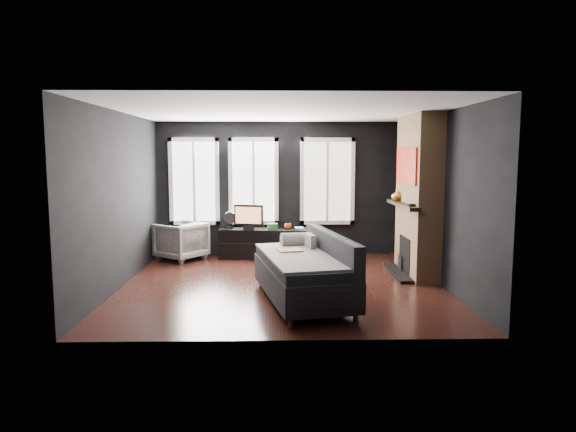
{
  "coord_description": "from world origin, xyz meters",
  "views": [
    {
      "loc": [
        -0.09,
        -7.95,
        2.04
      ],
      "look_at": [
        0.1,
        0.3,
        1.05
      ],
      "focal_mm": 32.0,
      "sensor_mm": 36.0,
      "label": 1
    }
  ],
  "objects_px": {
    "mantel_vase": "(397,195)",
    "monitor": "(249,215)",
    "mug": "(288,225)",
    "armchair": "(181,239)",
    "book": "(295,222)",
    "media_console": "(263,243)",
    "sofa": "(303,268)"
  },
  "relations": [
    {
      "from": "sofa",
      "to": "monitor",
      "type": "xyz_separation_m",
      "value": [
        -0.91,
        3.07,
        0.38
      ]
    },
    {
      "from": "armchair",
      "to": "book",
      "type": "relative_size",
      "value": 3.58
    },
    {
      "from": "monitor",
      "to": "mantel_vase",
      "type": "xyz_separation_m",
      "value": [
        2.68,
        -1.03,
        0.47
      ]
    },
    {
      "from": "mug",
      "to": "mantel_vase",
      "type": "xyz_separation_m",
      "value": [
        1.91,
        -0.99,
        0.67
      ]
    },
    {
      "from": "armchair",
      "to": "monitor",
      "type": "bearing_deg",
      "value": 132.74
    },
    {
      "from": "sofa",
      "to": "armchair",
      "type": "bearing_deg",
      "value": 115.52
    },
    {
      "from": "mug",
      "to": "book",
      "type": "relative_size",
      "value": 0.59
    },
    {
      "from": "mug",
      "to": "book",
      "type": "xyz_separation_m",
      "value": [
        0.15,
        0.1,
        0.05
      ]
    },
    {
      "from": "media_console",
      "to": "book",
      "type": "bearing_deg",
      "value": 8.39
    },
    {
      "from": "armchair",
      "to": "mantel_vase",
      "type": "height_order",
      "value": "mantel_vase"
    },
    {
      "from": "media_console",
      "to": "mug",
      "type": "xyz_separation_m",
      "value": [
        0.49,
        -0.06,
        0.36
      ]
    },
    {
      "from": "book",
      "to": "armchair",
      "type": "bearing_deg",
      "value": -175.15
    },
    {
      "from": "mug",
      "to": "media_console",
      "type": "bearing_deg",
      "value": 173.34
    },
    {
      "from": "monitor",
      "to": "mug",
      "type": "xyz_separation_m",
      "value": [
        0.77,
        -0.04,
        -0.2
      ]
    },
    {
      "from": "armchair",
      "to": "media_console",
      "type": "distance_m",
      "value": 1.61
    },
    {
      "from": "mantel_vase",
      "to": "armchair",
      "type": "bearing_deg",
      "value": 167.32
    },
    {
      "from": "armchair",
      "to": "book",
      "type": "distance_m",
      "value": 2.26
    },
    {
      "from": "book",
      "to": "mantel_vase",
      "type": "height_order",
      "value": "mantel_vase"
    },
    {
      "from": "armchair",
      "to": "media_console",
      "type": "relative_size",
      "value": 0.48
    },
    {
      "from": "media_console",
      "to": "mantel_vase",
      "type": "distance_m",
      "value": 2.82
    },
    {
      "from": "media_console",
      "to": "mantel_vase",
      "type": "height_order",
      "value": "mantel_vase"
    },
    {
      "from": "sofa",
      "to": "monitor",
      "type": "height_order",
      "value": "monitor"
    },
    {
      "from": "mantel_vase",
      "to": "monitor",
      "type": "bearing_deg",
      "value": 158.93
    },
    {
      "from": "media_console",
      "to": "mug",
      "type": "bearing_deg",
      "value": -1.87
    },
    {
      "from": "sofa",
      "to": "book",
      "type": "height_order",
      "value": "sofa"
    },
    {
      "from": "armchair",
      "to": "mantel_vase",
      "type": "bearing_deg",
      "value": 114.23
    },
    {
      "from": "armchair",
      "to": "monitor",
      "type": "xyz_separation_m",
      "value": [
        1.32,
        0.13,
        0.45
      ]
    },
    {
      "from": "sofa",
      "to": "mug",
      "type": "height_order",
      "value": "sofa"
    },
    {
      "from": "mug",
      "to": "mantel_vase",
      "type": "relative_size",
      "value": 0.66
    },
    {
      "from": "book",
      "to": "mantel_vase",
      "type": "bearing_deg",
      "value": -31.69
    },
    {
      "from": "mug",
      "to": "monitor",
      "type": "bearing_deg",
      "value": 176.96
    },
    {
      "from": "monitor",
      "to": "book",
      "type": "height_order",
      "value": "monitor"
    }
  ]
}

